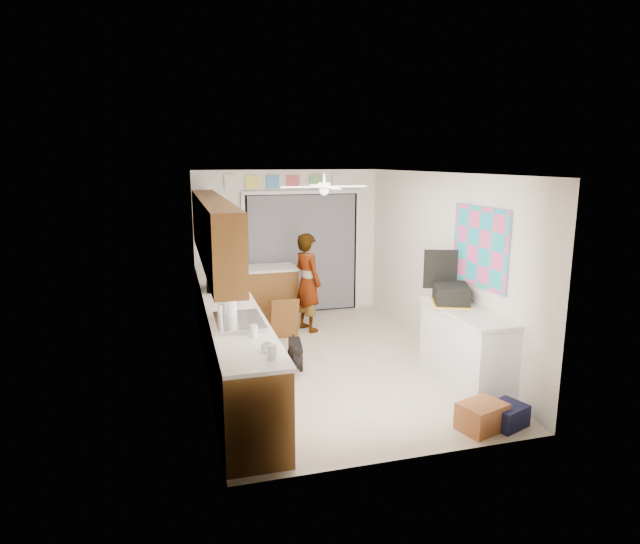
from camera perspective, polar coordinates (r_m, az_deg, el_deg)
floor at (r=7.30m, az=0.85°, el=-9.49°), size 5.00×5.00×0.00m
ceiling at (r=6.81m, az=0.92°, el=10.52°), size 5.00×5.00×0.00m
wall_back at (r=9.34m, az=-3.46°, el=3.15°), size 3.20×0.00×3.20m
wall_front at (r=4.68m, az=9.60°, el=-5.82°), size 3.20×0.00×3.20m
wall_left at (r=6.68m, az=-12.39°, el=-0.59°), size 0.00×5.00×5.00m
wall_right at (r=7.55m, az=12.61°, el=0.81°), size 0.00×5.00×5.00m
left_base_cabinets at (r=6.92m, az=-9.60°, el=-6.94°), size 0.60×4.80×0.90m
left_countertop at (r=6.78m, az=-9.65°, el=-3.17°), size 0.62×4.80×0.04m
upper_cabinets at (r=6.80m, az=-11.35°, el=4.37°), size 0.32×4.00×0.80m
sink_basin at (r=5.82m, az=-8.62°, el=-5.31°), size 0.50×0.76×0.06m
faucet at (r=5.77m, az=-10.53°, el=-4.52°), size 0.03×0.03×0.22m
peninsula_base at (r=8.92m, az=-5.86°, el=-2.55°), size 1.00×0.60×0.90m
peninsula_top at (r=8.82m, az=-5.92°, el=0.41°), size 1.04×0.64×0.04m
back_opening_recess at (r=9.39m, az=-1.91°, el=1.98°), size 2.00×0.06×2.10m
curtain_panel at (r=9.36m, az=-1.85°, el=1.94°), size 1.90×0.03×2.05m
door_trim_left at (r=9.18m, az=-8.07°, el=1.64°), size 0.06×0.04×2.10m
door_trim_right at (r=9.65m, az=4.03°, el=2.22°), size 0.06×0.04×2.10m
door_trim_head at (r=9.24m, az=-1.91°, el=8.50°), size 2.10×0.04×0.06m
header_frame_0 at (r=9.10m, az=-7.25°, el=9.49°), size 0.22×0.02×0.22m
header_frame_1 at (r=9.16m, az=-5.05°, el=9.56°), size 0.22×0.02×0.22m
header_frame_2 at (r=9.23m, az=-2.88°, el=9.60°), size 0.22×0.02×0.22m
header_frame_3 at (r=9.32m, az=-0.45°, el=9.64°), size 0.22×0.02×0.22m
header_frame_4 at (r=9.44m, az=1.93°, el=9.66°), size 0.22×0.02×0.22m
route66_sign at (r=9.06m, az=-9.47°, el=9.42°), size 0.22×0.02×0.26m
right_counter_base at (r=6.63m, az=15.27°, el=-8.04°), size 0.50×1.40×0.90m
right_counter_top at (r=6.48m, az=15.42°, el=-4.13°), size 0.54×1.44×0.04m
abstract_painting at (r=6.62m, az=16.67°, el=2.59°), size 0.03×1.15×0.95m
ceiling_fan at (r=7.01m, az=0.44°, el=9.08°), size 1.14×1.14×0.24m
microwave at (r=7.34m, az=-10.23°, el=-0.66°), size 0.49×0.62×0.30m
soap_bottle at (r=6.05m, az=-10.38°, el=-3.37°), size 0.12×0.12×0.30m
cup at (r=4.94m, az=-5.72°, el=-8.03°), size 0.13×0.13×0.08m
jar_a at (r=4.76m, az=-5.11°, el=-8.53°), size 0.12×0.12×0.13m
jar_b at (r=5.37m, az=-7.08°, el=-6.24°), size 0.10×0.10×0.12m
paper_towel_roll at (r=5.91m, az=-9.41°, el=-3.98°), size 0.12×0.12×0.24m
suitcase at (r=6.74m, az=13.78°, el=-2.27°), size 0.56×0.64×0.23m
suitcase_rim at (r=6.77m, az=13.73°, el=-3.18°), size 0.62×0.70×0.02m
suitcase_lid at (r=6.93m, az=12.72°, el=0.29°), size 0.40×0.18×0.50m
cardboard_box at (r=5.78m, az=16.87°, el=-14.53°), size 0.53×0.45×0.28m
navy_crate at (r=5.94m, az=19.28°, el=-14.23°), size 0.45×0.42×0.23m
cabinet_door_panel at (r=8.08m, az=-3.78°, el=-5.03°), size 0.43×0.17×0.63m
man at (r=8.39m, az=-1.32°, el=-1.10°), size 0.55×0.66×1.56m
dog at (r=7.02m, az=-2.67°, el=-8.60°), size 0.30×0.55×0.41m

